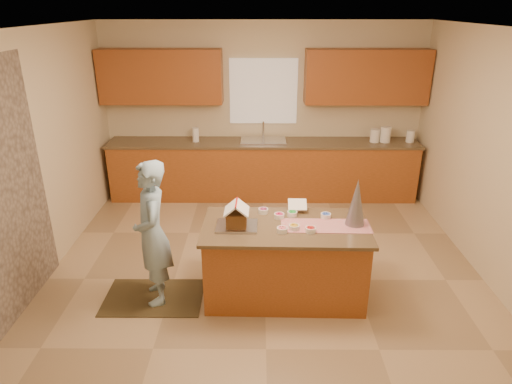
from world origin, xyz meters
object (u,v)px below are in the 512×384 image
tinsel_tree (356,202)px  gingerbread_house (237,217)px  island_base (285,262)px  boy (152,233)px

tinsel_tree → gingerbread_house: (-1.20, -0.07, -0.13)m
island_base → tinsel_tree: size_ratio=3.27×
tinsel_tree → boy: size_ratio=0.32×
island_base → tinsel_tree: (0.70, 0.03, 0.68)m
island_base → boy: bearing=-175.4°
tinsel_tree → boy: boy is taller
boy → tinsel_tree: bearing=77.5°
tinsel_tree → gingerbread_house: bearing=-176.9°
island_base → boy: (-1.35, -0.08, 0.38)m
tinsel_tree → boy: (-2.05, -0.11, -0.30)m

